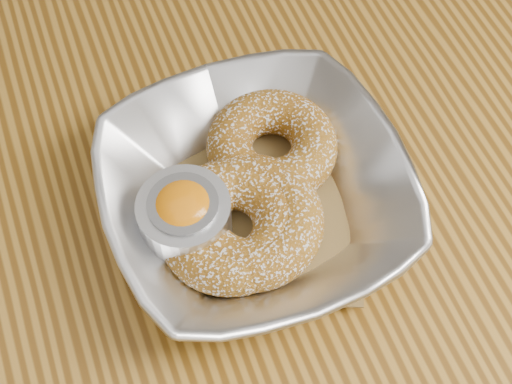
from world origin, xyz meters
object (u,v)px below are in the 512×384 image
object	(u,v)px
table	(293,201)
donut_back	(272,146)
serving_bowl	(256,195)
ramekin	(185,219)
donut_front	(249,221)
donut_extra	(231,226)

from	to	relation	value
table	donut_back	size ratio (longest dim) A/B	12.84
table	serving_bowl	distance (m)	0.14
table	donut_back	xyz separation A→B (m)	(-0.03, -0.02, 0.13)
table	ramekin	distance (m)	0.18
table	ramekin	bearing A→B (deg)	-152.48
donut_back	ramekin	bearing A→B (deg)	-153.37
serving_bowl	ramekin	world-z (taller)	ramekin
donut_front	donut_extra	distance (m)	0.01
donut_back	serving_bowl	bearing A→B (deg)	-126.51
donut_front	ramekin	size ratio (longest dim) A/B	1.65
donut_back	ramekin	world-z (taller)	ramekin
table	serving_bowl	size ratio (longest dim) A/B	5.80
donut_back	donut_front	xyz separation A→B (m)	(-0.04, -0.05, 0.00)
donut_front	ramekin	bearing A→B (deg)	161.36
donut_extra	table	bearing A→B (deg)	40.53
serving_bowl	ramekin	xyz separation A→B (m)	(-0.05, -0.00, 0.01)
serving_bowl	donut_back	size ratio (longest dim) A/B	2.21
table	donut_back	bearing A→B (deg)	-150.29
serving_bowl	donut_extra	distance (m)	0.03
table	ramekin	world-z (taller)	ramekin
table	serving_bowl	xyz separation A→B (m)	(-0.05, -0.05, 0.12)
ramekin	donut_back	bearing A→B (deg)	26.63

